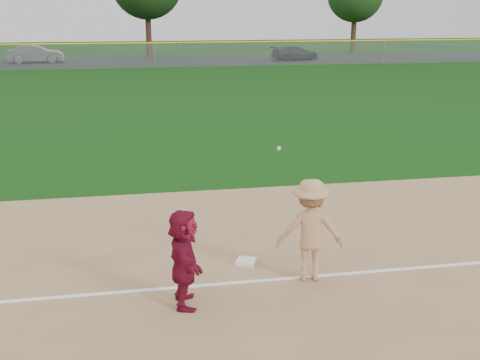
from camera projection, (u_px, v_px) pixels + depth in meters
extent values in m
plane|color=#0E3A0B|center=(254.00, 264.00, 11.83)|extent=(160.00, 160.00, 0.00)
cube|color=white|center=(263.00, 280.00, 11.07)|extent=(60.00, 0.10, 0.01)
cube|color=black|center=(152.00, 61.00, 55.28)|extent=(120.00, 10.00, 0.01)
cube|color=white|center=(246.00, 262.00, 11.80)|extent=(0.48, 0.48, 0.08)
imported|color=maroon|center=(184.00, 258.00, 9.96)|extent=(0.54, 1.59, 1.70)
imported|color=#525459|center=(36.00, 54.00, 53.54)|extent=(4.95, 2.13, 1.58)
imported|color=black|center=(295.00, 53.00, 56.31)|extent=(4.88, 2.93, 1.32)
imported|color=#AAA9AC|center=(310.00, 230.00, 10.92)|extent=(1.34, 0.91, 1.91)
sphere|color=white|center=(279.00, 148.00, 10.70)|extent=(0.07, 0.07, 0.07)
plane|color=#999EA0|center=(155.00, 55.00, 49.33)|extent=(110.00, 0.00, 110.00)
cylinder|color=yellow|center=(154.00, 43.00, 49.05)|extent=(110.00, 0.12, 0.12)
cylinder|color=gray|center=(155.00, 55.00, 49.33)|extent=(0.08, 0.08, 2.00)
cylinder|color=gray|center=(384.00, 52.00, 52.83)|extent=(0.08, 0.08, 2.00)
cylinder|color=#332012|center=(149.00, 36.00, 59.90)|extent=(0.56, 0.56, 4.10)
cylinder|color=#362513|center=(353.00, 36.00, 65.04)|extent=(0.56, 0.56, 3.64)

